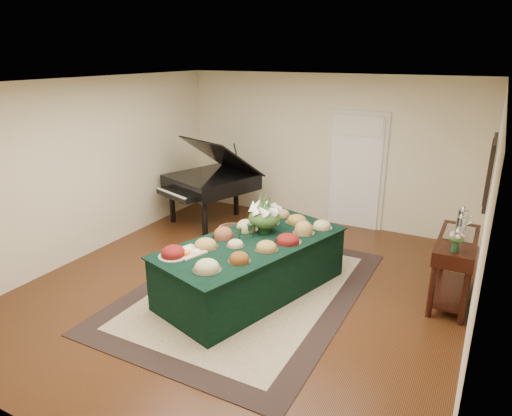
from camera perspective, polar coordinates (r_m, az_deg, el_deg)
The scene contains 14 objects.
ground at distance 6.32m, azimuth -1.29°, elevation -9.83°, with size 6.00×6.00×0.00m, color black.
area_rug at distance 6.24m, azimuth -0.97°, elevation -10.15°, with size 2.73×3.83×0.01m.
kitchen_doorway at distance 8.34m, azimuth 12.34°, elevation 4.45°, with size 1.05×0.07×2.10m.
buffet_table at distance 6.04m, azimuth -0.45°, elevation -7.35°, with size 1.89×2.79×0.73m.
food_platters at distance 5.91m, azimuth -0.29°, elevation -3.57°, with size 1.57×2.30×0.13m.
cutting_board at distance 5.62m, azimuth -8.33°, elevation -5.19°, with size 0.42×0.42×0.10m.
green_goblets at distance 5.94m, azimuth -1.44°, elevation -3.04°, with size 0.13×0.26×0.18m.
floral_centerpiece at distance 6.09m, azimuth 1.09°, elevation -0.69°, with size 0.45×0.45×0.45m.
grand_piano at distance 8.41m, azimuth -5.69°, elevation 3.34°, with size 1.76×1.85×1.62m.
wicker_basket at distance 7.65m, azimuth -3.04°, elevation -3.42°, with size 0.45×0.45×0.28m, color #A26F41.
mahogany_sideboard at distance 6.22m, azimuth 23.72°, elevation -5.13°, with size 0.45×1.23×0.88m.
tea_service at distance 6.34m, azimuth 24.30°, elevation -1.67°, with size 0.34×0.58×0.30m.
pink_bouquet at distance 5.66m, azimuth 23.77°, elevation -3.52°, with size 0.19×0.19×0.24m.
wall_painting at distance 5.89m, azimuth 27.21°, elevation 4.15°, with size 0.05×0.95×0.75m.
Camera 1 is at (2.71, -4.84, 3.04)m, focal length 32.00 mm.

